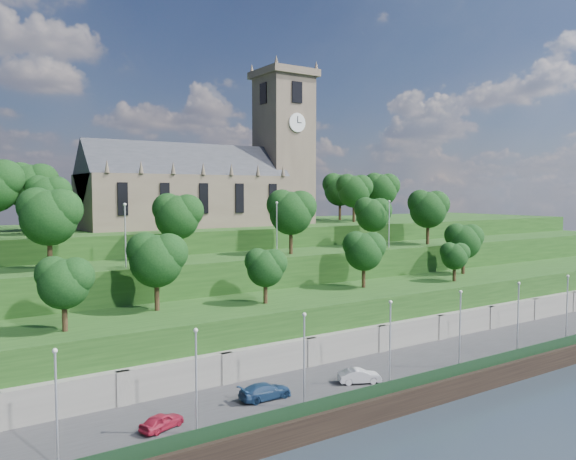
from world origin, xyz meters
TOP-DOWN VIEW (x-y plane):
  - ground at (0.00, 0.00)m, footprint 320.00×320.00m
  - promenade at (0.00, 6.00)m, footprint 160.00×12.00m
  - quay_wall at (0.00, -0.05)m, footprint 160.00×0.50m
  - fence at (0.00, 0.60)m, footprint 160.00×0.10m
  - retaining_wall at (0.00, 11.97)m, footprint 160.00×2.10m
  - embankment_lower at (0.00, 18.00)m, footprint 160.00×12.00m
  - embankment_upper at (0.00, 29.00)m, footprint 160.00×10.00m
  - hilltop at (0.00, 50.00)m, footprint 160.00×32.00m
  - church at (0.79, 45.98)m, footprint 38.60×12.35m
  - trees_lower at (0.09, 18.60)m, footprint 63.69×9.03m
  - trees_upper at (1.47, 28.07)m, footprint 63.58×8.74m
  - trees_hilltop at (1.36, 44.74)m, footprint 73.39×15.61m
  - lamp_posts_promenade at (-2.00, 2.50)m, footprint 60.36×0.36m
  - lamp_posts_upper at (-0.00, 26.00)m, footprint 40.36×0.36m
  - car_left at (-23.98, 4.65)m, footprint 3.97×2.64m
  - car_middle at (-4.18, 4.37)m, footprint 4.36×3.00m
  - car_right at (-13.95, 5.76)m, footprint 4.92×2.07m

SIDE VIEW (x-z plane):
  - ground at x=0.00m, z-range 0.00..0.00m
  - promenade at x=0.00m, z-range 0.00..2.00m
  - quay_wall at x=0.00m, z-range 0.00..2.20m
  - retaining_wall at x=0.00m, z-range 0.00..5.00m
  - fence at x=0.00m, z-range 2.00..3.20m
  - car_left at x=-23.98m, z-range 2.00..3.25m
  - car_middle at x=-4.18m, z-range 2.00..3.36m
  - car_right at x=-13.95m, z-range 2.00..3.42m
  - embankment_lower at x=0.00m, z-range 0.00..8.00m
  - embankment_upper at x=0.00m, z-range 0.00..12.00m
  - lamp_posts_promenade at x=-2.00m, z-range 2.61..10.77m
  - hilltop at x=0.00m, z-range 0.00..15.00m
  - trees_lower at x=0.09m, z-range 8.84..17.11m
  - lamp_posts_upper at x=0.00m, z-range 12.60..19.81m
  - trees_upper at x=1.47m, z-range 13.37..22.31m
  - trees_hilltop at x=1.36m, z-range 16.38..26.02m
  - church at x=0.79m, z-range 8.72..36.32m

